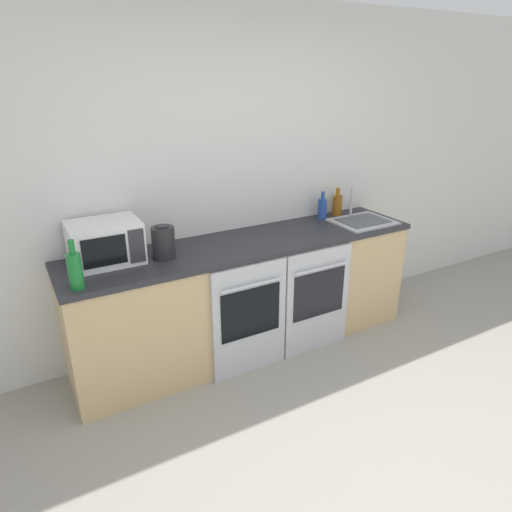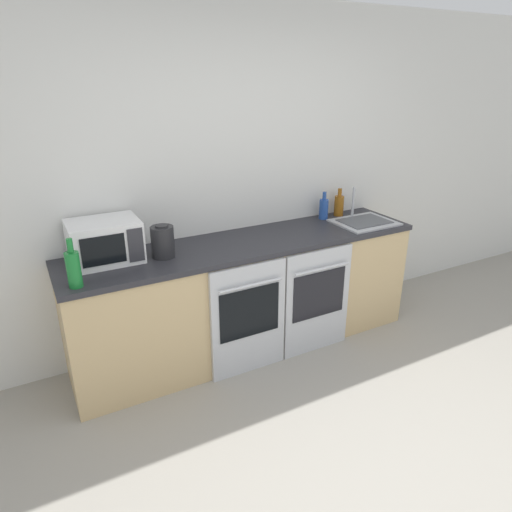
% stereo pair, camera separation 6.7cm
% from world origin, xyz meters
% --- Properties ---
extents(ground_plane, '(16.00, 16.00, 0.00)m').
position_xyz_m(ground_plane, '(0.00, 0.00, 0.00)').
color(ground_plane, gray).
extents(wall_back, '(10.00, 0.06, 2.60)m').
position_xyz_m(wall_back, '(0.00, 2.02, 1.30)').
color(wall_back, silver).
rests_on(wall_back, ground_plane).
extents(counter_back, '(2.76, 0.63, 0.91)m').
position_xyz_m(counter_back, '(0.00, 1.69, 0.46)').
color(counter_back, tan).
rests_on(counter_back, ground_plane).
extents(oven_left, '(0.59, 0.06, 0.86)m').
position_xyz_m(oven_left, '(-0.16, 1.37, 0.44)').
color(oven_left, '#B7BABF').
rests_on(oven_left, ground_plane).
extents(oven_right, '(0.59, 0.06, 0.86)m').
position_xyz_m(oven_right, '(0.44, 1.37, 0.44)').
color(oven_right, '#B7BABF').
rests_on(oven_right, ground_plane).
extents(microwave, '(0.45, 0.35, 0.28)m').
position_xyz_m(microwave, '(-1.02, 1.79, 1.05)').
color(microwave, silver).
rests_on(microwave, counter_back).
extents(bottle_amber, '(0.08, 0.08, 0.24)m').
position_xyz_m(bottle_amber, '(1.02, 1.90, 1.00)').
color(bottle_amber, '#8C5114').
rests_on(bottle_amber, counter_back).
extents(bottle_blue, '(0.08, 0.08, 0.24)m').
position_xyz_m(bottle_blue, '(0.84, 1.88, 1.00)').
color(bottle_blue, '#234793').
rests_on(bottle_blue, counter_back).
extents(bottle_green, '(0.08, 0.08, 0.30)m').
position_xyz_m(bottle_green, '(-1.26, 1.47, 1.03)').
color(bottle_green, '#19722D').
rests_on(bottle_green, counter_back).
extents(kettle, '(0.16, 0.16, 0.23)m').
position_xyz_m(kettle, '(-0.66, 1.69, 1.02)').
color(kettle, '#232326').
rests_on(kettle, counter_back).
extents(sink, '(0.49, 0.40, 0.28)m').
position_xyz_m(sink, '(1.07, 1.62, 0.92)').
color(sink, '#A8AAAF').
rests_on(sink, counter_back).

